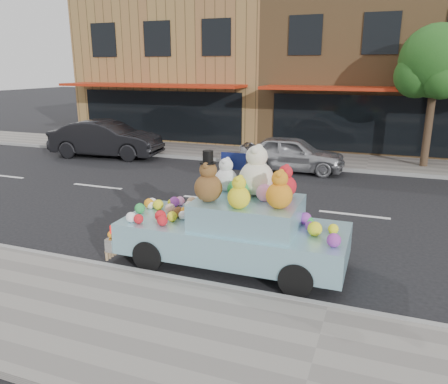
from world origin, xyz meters
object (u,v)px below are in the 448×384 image
at_px(car_silver, 292,154).
at_px(street_tree, 437,68).
at_px(car_dark, 106,139).
at_px(art_car, 234,225).

bearing_deg(car_silver, street_tree, -66.88).
xyz_separation_m(car_dark, art_car, (8.63, -8.12, 0.04)).
relative_size(car_silver, art_car, 0.85).
height_order(car_silver, car_dark, car_dark).
bearing_deg(car_dark, car_silver, -96.02).
distance_m(car_silver, car_dark, 7.99).
bearing_deg(car_dark, art_car, -140.31).
distance_m(car_silver, art_car, 8.29).
xyz_separation_m(street_tree, car_dark, (-12.62, -2.32, -2.92)).
xyz_separation_m(car_silver, car_dark, (-7.98, -0.15, 0.13)).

